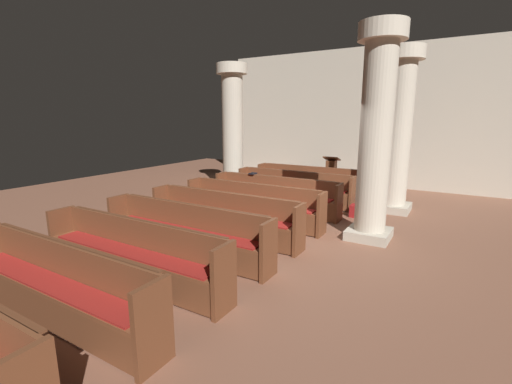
{
  "coord_description": "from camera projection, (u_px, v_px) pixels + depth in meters",
  "views": [
    {
      "loc": [
        2.88,
        -5.94,
        2.25
      ],
      "look_at": [
        -0.7,
        0.11,
        0.75
      ],
      "focal_mm": 24.35,
      "sensor_mm": 36.0,
      "label": 1
    }
  ],
  "objects": [
    {
      "name": "pew_row_5",
      "position": [
        184.0,
        230.0,
        5.69
      ],
      "size": [
        3.22,
        0.47,
        0.85
      ],
      "color": "brown",
      "rests_on": "ground"
    },
    {
      "name": "pew_row_4",
      "position": [
        223.0,
        214.0,
        6.59
      ],
      "size": [
        3.22,
        0.46,
        0.85
      ],
      "color": "brown",
      "rests_on": "ground"
    },
    {
      "name": "pillar_far_side",
      "position": [
        233.0,
        127.0,
        10.66
      ],
      "size": [
        0.92,
        0.92,
        3.84
      ],
      "color": "#B6AD9A",
      "rests_on": "ground"
    },
    {
      "name": "lectern",
      "position": [
        331.0,
        176.0,
        10.96
      ],
      "size": [
        0.48,
        0.45,
        1.08
      ],
      "color": "brown",
      "rests_on": "ground"
    },
    {
      "name": "pew_row_1",
      "position": [
        294.0,
        186.0,
        9.29
      ],
      "size": [
        3.22,
        0.46,
        0.85
      ],
      "color": "brown",
      "rests_on": "ground"
    },
    {
      "name": "pew_row_0",
      "position": [
        309.0,
        180.0,
        10.2
      ],
      "size": [
        3.22,
        0.46,
        0.85
      ],
      "color": "brown",
      "rests_on": "ground"
    },
    {
      "name": "hymn_book",
      "position": [
        253.0,
        173.0,
        8.84
      ],
      "size": [
        0.15,
        0.21,
        0.03
      ],
      "primitive_type": "cube",
      "color": "black",
      "rests_on": "pew_row_2"
    },
    {
      "name": "pillar_aisle_rear",
      "position": [
        376.0,
        133.0,
        6.21
      ],
      "size": [
        0.83,
        0.83,
        3.84
      ],
      "color": "#B6AD9A",
      "rests_on": "ground"
    },
    {
      "name": "pew_row_7",
      "position": [
        54.0,
        281.0,
        3.88
      ],
      "size": [
        3.22,
        0.46,
        0.85
      ],
      "color": "brown",
      "rests_on": "ground"
    },
    {
      "name": "kneeler_box_navy",
      "position": [
        367.0,
        202.0,
        9.03
      ],
      "size": [
        0.36,
        0.24,
        0.2
      ],
      "primitive_type": "cube",
      "color": "navy",
      "rests_on": "ground"
    },
    {
      "name": "pew_row_2",
      "position": [
        275.0,
        194.0,
        8.39
      ],
      "size": [
        3.22,
        0.47,
        0.85
      ],
      "color": "brown",
      "rests_on": "ground"
    },
    {
      "name": "back_wall",
      "position": [
        365.0,
        118.0,
        11.55
      ],
      "size": [
        10.0,
        0.16,
        4.5
      ],
      "primitive_type": "cube",
      "color": "beige",
      "rests_on": "ground"
    },
    {
      "name": "pew_row_3",
      "position": [
        252.0,
        203.0,
        7.49
      ],
      "size": [
        3.22,
        0.46,
        0.85
      ],
      "color": "brown",
      "rests_on": "ground"
    },
    {
      "name": "pew_row_6",
      "position": [
        131.0,
        251.0,
        4.78
      ],
      "size": [
        3.22,
        0.46,
        0.85
      ],
      "color": "brown",
      "rests_on": "ground"
    },
    {
      "name": "ground_plane",
      "position": [
        283.0,
        233.0,
        6.9
      ],
      "size": [
        19.2,
        19.2,
        0.0
      ],
      "primitive_type": "plane",
      "color": "brown"
    },
    {
      "name": "pillar_aisle_side",
      "position": [
        398.0,
        129.0,
        8.21
      ],
      "size": [
        0.92,
        0.92,
        3.84
      ],
      "color": "#B6AD9A",
      "rests_on": "ground"
    },
    {
      "name": "kneeler_box_red",
      "position": [
        359.0,
        211.0,
        8.02
      ],
      "size": [
        0.39,
        0.27,
        0.28
      ],
      "primitive_type": "cube",
      "color": "maroon",
      "rests_on": "ground"
    }
  ]
}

